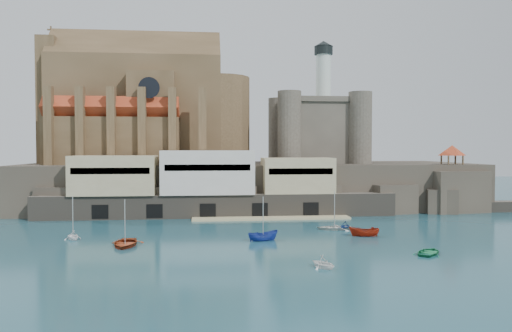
{
  "coord_description": "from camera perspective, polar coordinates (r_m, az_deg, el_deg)",
  "views": [
    {
      "loc": [
        -10.58,
        -75.5,
        13.37
      ],
      "look_at": [
        0.52,
        32.0,
        9.6
      ],
      "focal_mm": 35.0,
      "sensor_mm": 36.0,
      "label": 1
    }
  ],
  "objects": [
    {
      "name": "ground",
      "position": [
        77.4,
        2.07,
        -7.95
      ],
      "size": [
        300.0,
        300.0,
        0.0
      ],
      "primitive_type": "plane",
      "color": "#17404D",
      "rests_on": "ground"
    },
    {
      "name": "promontory",
      "position": [
        115.65,
        -0.72,
        -2.19
      ],
      "size": [
        100.0,
        36.0,
        10.0
      ],
      "color": "#2B2620",
      "rests_on": "ground"
    },
    {
      "name": "quay",
      "position": [
        98.85,
        -5.65,
        -2.25
      ],
      "size": [
        70.0,
        12.0,
        13.05
      ],
      "color": "#5D554A",
      "rests_on": "ground"
    },
    {
      "name": "church",
      "position": [
        118.46,
        -12.52,
        6.19
      ],
      "size": [
        47.0,
        25.93,
        30.51
      ],
      "color": "#4F3C25",
      "rests_on": "promontory"
    },
    {
      "name": "castle_keep",
      "position": [
        119.69,
        7.0,
        4.35
      ],
      "size": [
        21.2,
        21.2,
        29.3
      ],
      "color": "#474138",
      "rests_on": "promontory"
    },
    {
      "name": "rock_outcrop",
      "position": [
        114.55,
        21.48,
        -2.82
      ],
      "size": [
        14.5,
        10.5,
        8.7
      ],
      "color": "#2B2620",
      "rests_on": "ground"
    },
    {
      "name": "pavilion",
      "position": [
        114.31,
        21.5,
        1.54
      ],
      "size": [
        6.4,
        6.4,
        5.4
      ],
      "color": "#4F3C25",
      "rests_on": "rock_outcrop"
    },
    {
      "name": "boat_0",
      "position": [
        71.66,
        -14.73,
        -8.82
      ],
      "size": [
        4.78,
        1.49,
        6.64
      ],
      "primitive_type": "imported",
      "rotation": [
        0.0,
        0.0,
        6.26
      ],
      "color": "#993A1A",
      "rests_on": "ground"
    },
    {
      "name": "boat_1",
      "position": [
        57.45,
        7.68,
        -11.48
      ],
      "size": [
        3.44,
        3.06,
        3.4
      ],
      "primitive_type": "imported",
      "rotation": [
        0.0,
        0.0,
        0.55
      ],
      "color": "white",
      "rests_on": "ground"
    },
    {
      "name": "boat_2",
      "position": [
        73.25,
        0.82,
        -8.52
      ],
      "size": [
        2.19,
        2.16,
        4.64
      ],
      "primitive_type": "imported",
      "rotation": [
        0.0,
        0.0,
        1.84
      ],
      "color": "navy",
      "rests_on": "ground"
    },
    {
      "name": "boat_3",
      "position": [
        67.96,
        19.19,
        -9.46
      ],
      "size": [
        3.51,
        3.18,
        5.15
      ],
      "primitive_type": "imported",
      "rotation": [
        0.0,
        0.0,
        2.45
      ],
      "color": "#1C7E4B",
      "rests_on": "ground"
    },
    {
      "name": "boat_4",
      "position": [
        78.86,
        -20.17,
        -7.88
      ],
      "size": [
        3.33,
        2.96,
        3.29
      ],
      "primitive_type": "imported",
      "rotation": [
        0.0,
        0.0,
        3.69
      ],
      "color": "white",
      "rests_on": "ground"
    },
    {
      "name": "boat_5",
      "position": [
        78.5,
        12.25,
        -7.85
      ],
      "size": [
        2.05,
        2.01,
        4.6
      ],
      "primitive_type": "imported",
      "rotation": [
        0.0,
        0.0,
        4.54
      ],
      "color": "maroon",
      "rests_on": "ground"
    },
    {
      "name": "boat_6",
      "position": [
        84.1,
        8.95,
        -7.17
      ],
      "size": [
        1.36,
        4.23,
        5.87
      ],
      "primitive_type": "imported",
      "rotation": [
        0.0,
        0.0,
        4.68
      ],
      "color": "silver",
      "rests_on": "ground"
    },
    {
      "name": "boat_7",
      "position": [
        84.56,
        10.13,
        -7.13
      ],
      "size": [
        3.31,
        2.88,
        3.27
      ],
      "primitive_type": "imported",
      "rotation": [
        0.0,
        0.0,
        5.77
      ],
      "color": "navy",
      "rests_on": "ground"
    }
  ]
}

